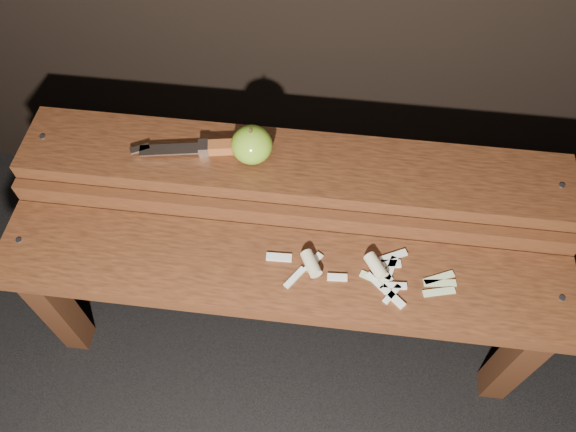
# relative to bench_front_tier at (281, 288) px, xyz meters

# --- Properties ---
(ground) EXTENTS (60.00, 60.00, 0.00)m
(ground) POSITION_rel_bench_front_tier_xyz_m (0.00, 0.06, -0.35)
(ground) COLOR black
(bench_front_tier) EXTENTS (1.20, 0.20, 0.42)m
(bench_front_tier) POSITION_rel_bench_front_tier_xyz_m (0.00, 0.00, 0.00)
(bench_front_tier) COLOR #381C0E
(bench_front_tier) RESTS_ON ground
(bench_rear_tier) EXTENTS (1.20, 0.21, 0.50)m
(bench_rear_tier) POSITION_rel_bench_front_tier_xyz_m (0.00, 0.23, 0.06)
(bench_rear_tier) COLOR #381C0E
(bench_rear_tier) RESTS_ON ground
(apple) EXTENTS (0.09, 0.09, 0.09)m
(apple) POSITION_rel_bench_front_tier_xyz_m (-0.09, 0.23, 0.19)
(apple) COLOR olive
(apple) RESTS_ON bench_rear_tier
(knife) EXTENTS (0.29, 0.07, 0.03)m
(knife) POSITION_rel_bench_front_tier_xyz_m (-0.17, 0.24, 0.16)
(knife) COLOR #954920
(knife) RESTS_ON bench_rear_tier
(apple_scraps) EXTENTS (0.39, 0.14, 0.03)m
(apple_scraps) POSITION_rel_bench_front_tier_xyz_m (0.15, 0.02, 0.07)
(apple_scraps) COLOR beige
(apple_scraps) RESTS_ON bench_front_tier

